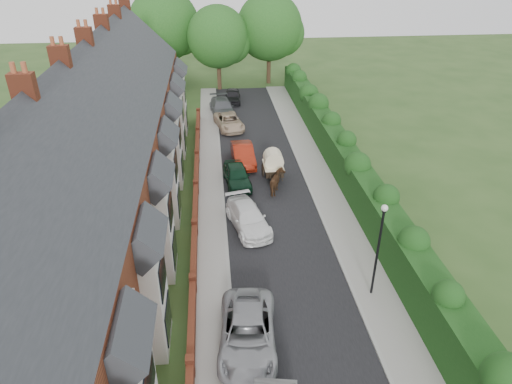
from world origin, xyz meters
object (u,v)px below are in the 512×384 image
(lamppost, at_px, (380,240))
(car_beige, at_px, (229,122))
(car_black, at_px, (233,96))
(car_grey, at_px, (222,108))
(horse_cart, at_px, (273,163))
(car_green, at_px, (237,175))
(car_white, at_px, (248,218))
(horse, at_px, (277,183))
(car_silver_b, at_px, (248,333))
(car_red, at_px, (243,155))

(lamppost, bearing_deg, car_beige, 104.21)
(lamppost, distance_m, car_black, 31.53)
(car_grey, bearing_deg, horse_cart, -83.43)
(car_green, xyz_separation_m, car_beige, (-0.03, 11.11, -0.07))
(car_white, height_order, horse, horse)
(lamppost, xyz_separation_m, car_beige, (-5.90, 23.31, -2.65))
(lamppost, bearing_deg, car_black, 99.38)
(car_green, relative_size, car_beige, 0.90)
(horse_cart, bearing_deg, car_green, -168.41)
(car_green, distance_m, horse, 3.08)
(car_white, relative_size, car_grey, 0.89)
(car_silver_b, xyz_separation_m, horse, (3.13, 13.26, 0.09))
(horse_cart, bearing_deg, lamppost, -75.86)
(car_beige, height_order, horse_cart, horse_cart)
(car_beige, bearing_deg, car_green, -100.72)
(lamppost, relative_size, car_green, 1.22)
(car_red, bearing_deg, lamppost, -74.74)
(car_white, relative_size, horse, 2.43)
(car_silver_b, distance_m, car_beige, 25.91)
(car_grey, relative_size, horse, 2.74)
(car_grey, distance_m, horse_cart, 14.61)
(car_silver_b, height_order, car_beige, car_silver_b)
(horse, bearing_deg, car_beige, -61.14)
(lamppost, distance_m, car_silver_b, 7.32)
(lamppost, bearing_deg, car_silver_b, -157.72)
(lamppost, distance_m, car_red, 16.71)
(lamppost, height_order, car_green, lamppost)
(car_red, relative_size, horse, 2.32)
(car_black, xyz_separation_m, horse, (1.91, -20.34, 0.14))
(lamppost, bearing_deg, car_white, 130.05)
(car_silver_b, relative_size, car_grey, 0.99)
(lamppost, relative_size, car_red, 1.15)
(car_silver_b, bearing_deg, car_red, 91.56)
(car_grey, bearing_deg, car_red, -89.83)
(car_silver_b, xyz_separation_m, car_white, (0.80, 9.20, -0.05))
(car_green, height_order, horse, horse)
(car_red, xyz_separation_m, horse, (1.96, -5.02, 0.08))
(car_silver_b, xyz_separation_m, horse_cart, (3.13, 15.35, 0.59))
(car_white, height_order, horse_cart, horse_cart)
(car_silver_b, height_order, car_red, car_red)
(car_beige, distance_m, car_grey, 3.72)
(lamppost, xyz_separation_m, car_white, (-5.55, 6.60, -2.62))
(car_silver_b, xyz_separation_m, car_green, (0.48, 14.80, -0.01))
(car_white, relative_size, car_red, 1.05)
(car_grey, bearing_deg, car_silver_b, -95.93)
(car_black, height_order, horse, horse)
(car_green, xyz_separation_m, horse_cart, (2.66, 0.55, 0.60))
(car_silver_b, distance_m, car_white, 9.23)
(car_beige, relative_size, horse_cart, 1.46)
(car_grey, xyz_separation_m, car_black, (1.28, 4.00, -0.09))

